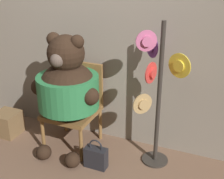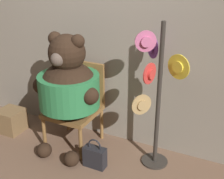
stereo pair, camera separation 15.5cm
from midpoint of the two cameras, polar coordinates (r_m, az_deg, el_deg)
The scene contains 7 objects.
ground_plane at distance 3.39m, azimuth -5.05°, elevation -13.79°, with size 14.00×14.00×0.00m, color brown.
wall_back at distance 3.43m, azimuth 0.70°, elevation 12.19°, with size 8.00×0.10×2.75m.
chair at distance 3.57m, azimuth -5.23°, elevation -2.36°, with size 0.54×0.54×0.94m.
teddy_bear at distance 3.31m, azimuth -6.64°, elevation 0.46°, with size 0.79×0.70×1.34m.
hat_display_rack at distance 3.04m, azimuth 9.38°, elevation -0.44°, with size 0.51×0.50×1.51m.
handbag_on_ground at distance 3.31m, azimuth -1.79°, elevation -12.17°, with size 0.24×0.11×0.33m.
wooden_crate at distance 4.08m, azimuth -16.91°, elevation -5.45°, with size 0.29×0.29×0.29m.
Camera 2 is at (1.50, -2.25, 2.06)m, focal length 50.00 mm.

